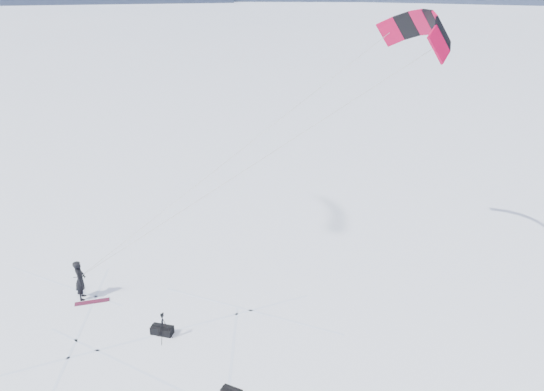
% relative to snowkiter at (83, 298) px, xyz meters
% --- Properties ---
extents(ground, '(1800.00, 1800.00, 0.00)m').
position_rel_snowkiter_xyz_m(ground, '(3.50, -2.00, 0.00)').
color(ground, white).
extents(horizon_hills, '(704.47, 706.88, 9.96)m').
position_rel_snowkiter_xyz_m(horizon_hills, '(3.50, -2.00, 4.32)').
color(horizon_hills, '#1D2738').
rests_on(horizon_hills, ground).
extents(snow_tracks, '(14.76, 10.25, 0.01)m').
position_rel_snowkiter_xyz_m(snow_tracks, '(2.85, -2.35, 0.00)').
color(snow_tracks, silver).
rests_on(snow_tracks, ground).
extents(snowkiter, '(0.69, 0.83, 1.94)m').
position_rel_snowkiter_xyz_m(snowkiter, '(0.00, 0.00, 0.00)').
color(snowkiter, black).
rests_on(snowkiter, ground).
extents(snowboard, '(1.50, 0.92, 0.04)m').
position_rel_snowkiter_xyz_m(snowboard, '(0.58, -0.24, 0.02)').
color(snowboard, maroon).
rests_on(snowboard, ground).
extents(tripod, '(0.63, 0.56, 1.28)m').
position_rel_snowkiter_xyz_m(tripod, '(4.81, -2.26, 0.82)').
color(tripod, black).
rests_on(tripod, ground).
extents(gear_bag_a, '(0.95, 0.51, 0.41)m').
position_rel_snowkiter_xyz_m(gear_bag_a, '(4.59, -1.88, 0.18)').
color(gear_bag_a, black).
rests_on(gear_bag_a, ground).
extents(power_kite, '(15.81, 7.73, 11.42)m').
position_rel_snowkiter_xyz_m(power_kite, '(14.38, 5.00, 11.62)').
color(power_kite, '#AE062F').
rests_on(power_kite, ground).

